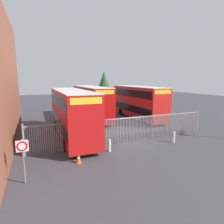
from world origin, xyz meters
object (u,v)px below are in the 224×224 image
object	(u,v)px
double_decker_bus_behind_fence_left	(138,101)
bollard_center_front	(174,137)
double_decker_bus_near_gate	(72,112)
traffic_cone_mid_forecourt	(93,149)
bollard_near_left	(109,145)
speed_limit_sign_post	(23,151)
double_decker_bus_behind_fence_right	(91,101)
traffic_cone_by_gate	(79,159)

from	to	relation	value
double_decker_bus_behind_fence_left	bollard_center_front	world-z (taller)	double_decker_bus_behind_fence_left
double_decker_bus_near_gate	traffic_cone_mid_forecourt	world-z (taller)	double_decker_bus_near_gate
bollard_center_front	traffic_cone_mid_forecourt	xyz separation A→B (m)	(-7.09, 0.37, -0.19)
double_decker_bus_near_gate	bollard_near_left	size ratio (longest dim) A/B	11.38
traffic_cone_mid_forecourt	bollard_center_front	bearing A→B (deg)	-3.01
bollard_center_front	speed_limit_sign_post	bearing A→B (deg)	-168.58
double_decker_bus_near_gate	double_decker_bus_behind_fence_left	world-z (taller)	same
bollard_center_front	speed_limit_sign_post	xyz separation A→B (m)	(-11.63, -2.35, 1.30)
traffic_cone_mid_forecourt	double_decker_bus_near_gate	bearing A→B (deg)	99.39
double_decker_bus_near_gate	traffic_cone_mid_forecourt	size ratio (longest dim) A/B	18.32
double_decker_bus_behind_fence_right	bollard_near_left	size ratio (longest dim) A/B	11.38
double_decker_bus_near_gate	double_decker_bus_behind_fence_left	distance (m)	11.38
bollard_near_left	speed_limit_sign_post	world-z (taller)	speed_limit_sign_post
bollard_center_front	traffic_cone_mid_forecourt	distance (m)	7.10
double_decker_bus_near_gate	traffic_cone_mid_forecourt	bearing A→B (deg)	-80.61
bollard_near_left	bollard_center_front	distance (m)	5.92
double_decker_bus_behind_fence_left	bollard_center_front	bearing A→B (deg)	-102.50
bollard_near_left	traffic_cone_mid_forecourt	bearing A→B (deg)	168.48
double_decker_bus_behind_fence_left	speed_limit_sign_post	xyz separation A→B (m)	(-13.86, -12.42, -0.65)
bollard_center_front	double_decker_bus_near_gate	bearing A→B (deg)	148.84
double_decker_bus_behind_fence_left	bollard_near_left	xyz separation A→B (m)	(-8.15, -9.94, -1.95)
double_decker_bus_near_gate	bollard_center_front	size ratio (longest dim) A/B	11.38
double_decker_bus_behind_fence_left	double_decker_bus_behind_fence_right	distance (m)	6.38
bollard_near_left	speed_limit_sign_post	xyz separation A→B (m)	(-5.71, -2.48, 1.30)
double_decker_bus_behind_fence_right	bollard_near_left	xyz separation A→B (m)	(-2.08, -11.91, -1.95)
traffic_cone_by_gate	traffic_cone_mid_forecourt	xyz separation A→B (m)	(1.41, 1.33, 0.00)
speed_limit_sign_post	bollard_center_front	bearing A→B (deg)	11.42
traffic_cone_by_gate	double_decker_bus_near_gate	bearing A→B (deg)	83.11
double_decker_bus_near_gate	bollard_near_left	xyz separation A→B (m)	(1.90, -4.59, -1.95)
double_decker_bus_near_gate	double_decker_bus_behind_fence_left	xyz separation A→B (m)	(10.04, 5.35, 0.00)
double_decker_bus_behind_fence_right	traffic_cone_mid_forecourt	size ratio (longest dim) A/B	18.32
traffic_cone_by_gate	traffic_cone_mid_forecourt	world-z (taller)	same
traffic_cone_by_gate	traffic_cone_mid_forecourt	distance (m)	1.94
double_decker_bus_behind_fence_left	traffic_cone_by_gate	xyz separation A→B (m)	(-10.73, -11.03, -2.13)
double_decker_bus_near_gate	speed_limit_sign_post	bearing A→B (deg)	-118.36
double_decker_bus_near_gate	double_decker_bus_behind_fence_right	distance (m)	8.33
bollard_near_left	bollard_center_front	world-z (taller)	same
bollard_center_front	bollard_near_left	bearing A→B (deg)	178.71
double_decker_bus_behind_fence_left	traffic_cone_mid_forecourt	world-z (taller)	double_decker_bus_behind_fence_left
double_decker_bus_behind_fence_left	traffic_cone_by_gate	bearing A→B (deg)	-134.22
bollard_near_left	traffic_cone_by_gate	size ratio (longest dim) A/B	1.61
double_decker_bus_near_gate	double_decker_bus_behind_fence_left	size ratio (longest dim) A/B	1.00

